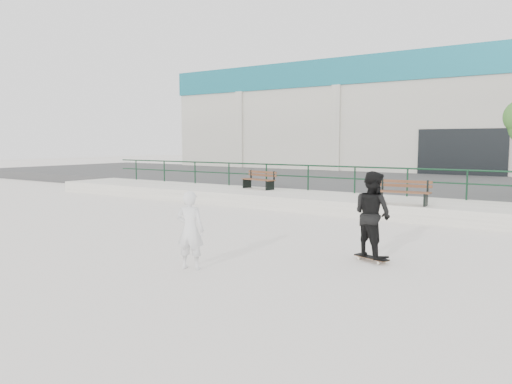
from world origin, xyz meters
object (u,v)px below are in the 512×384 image
Objects in this scene: bench_right at (403,192)px; standing_skater at (372,214)px; bench_left at (259,180)px; skateboard at (371,258)px; seated_skater at (190,230)px.

standing_skater is (1.20, -5.67, 0.10)m from bench_right.
bench_left is 6.80m from bench_right.
bench_left is at bearing -18.68° from standing_skater.
bench_left is 0.96× the size of standing_skater.
skateboard is 0.45× the size of standing_skater.
bench_left is 10.76m from skateboard.
bench_left reaches higher than skateboard.
seated_skater reaches higher than bench_right.
bench_left is 10.73m from standing_skater.
bench_left is 1.11× the size of seated_skater.
bench_right is 5.80m from standing_skater.
skateboard is at bearing -31.62° from bench_left.
standing_skater reaches higher than bench_right.
standing_skater is (0.00, 0.00, 0.90)m from skateboard.
bench_right is 2.13× the size of skateboard.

